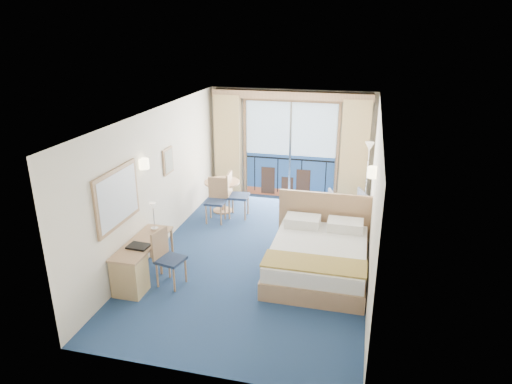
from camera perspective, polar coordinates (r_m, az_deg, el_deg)
name	(u,v)px	position (r m, az deg, el deg)	size (l,w,h in m)	color
floor	(260,255)	(8.77, 0.48, -7.87)	(6.50, 6.50, 0.00)	navy
room_walls	(260,166)	(8.09, 0.52, 3.30)	(4.04, 6.54, 2.72)	beige
balcony_door	(290,153)	(11.30, 4.25, 4.84)	(2.36, 0.03, 2.52)	navy
curtain_left	(228,146)	(11.47, -3.51, 5.77)	(0.65, 0.22, 2.55)	tan
curtain_right	(354,154)	(10.98, 12.19, 4.69)	(0.65, 0.22, 2.55)	tan
pelmet	(291,95)	(10.89, 4.38, 11.98)	(3.80, 0.25, 0.18)	tan
mirror	(118,198)	(7.56, -16.93, -0.67)	(0.05, 1.25, 0.95)	tan
wall_print	(168,161)	(9.17, -10.92, 3.84)	(0.04, 0.42, 0.52)	tan
sconce_left	(144,164)	(8.19, -13.83, 3.45)	(0.18, 0.18, 0.18)	beige
sconce_right	(373,172)	(7.73, 14.40, 2.40)	(0.18, 0.18, 0.18)	beige
bed	(319,256)	(8.13, 7.85, -7.94)	(1.81, 2.16, 1.14)	tan
nightstand	(358,234)	(9.27, 12.66, -5.09)	(0.38, 0.36, 0.49)	tan
phone	(362,221)	(9.13, 13.06, -3.58)	(0.16, 0.13, 0.07)	beige
armchair	(348,206)	(10.31, 11.38, -1.74)	(0.73, 0.76, 0.69)	#424650
floor_lamp	(368,160)	(10.65, 13.88, 3.96)	(0.23, 0.23, 1.66)	silver
desk	(133,269)	(7.81, -15.15, -9.30)	(0.50, 1.45, 0.68)	tan
desk_chair	(166,254)	(7.77, -11.17, -7.67)	(0.50, 0.49, 0.97)	#212F4D
folder	(138,246)	(7.81, -14.48, -6.58)	(0.35, 0.26, 0.03)	black
desk_lamp	(153,211)	(8.22, -12.73, -2.30)	(0.13, 0.13, 0.50)	silver
round_table	(222,189)	(10.58, -4.26, 0.42)	(0.82, 0.82, 0.74)	tan
table_chair_a	(235,192)	(10.26, -2.69, -0.03)	(0.49, 0.48, 1.04)	#212F4D
table_chair_b	(216,197)	(10.10, -4.98, -0.66)	(0.43, 0.44, 0.97)	#212F4D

